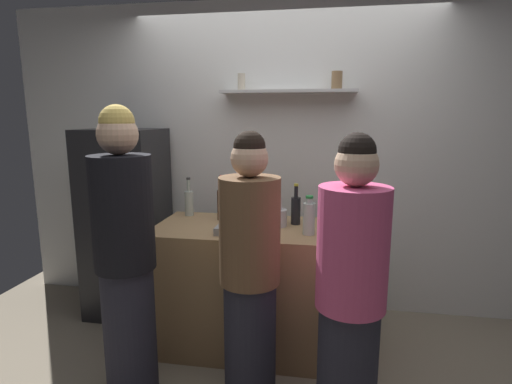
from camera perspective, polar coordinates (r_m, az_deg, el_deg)
The scene contains 12 objects.
back_wall_assembly at distance 3.48m, azimuth 3.90°, elevation 4.72°, with size 4.80×0.32×2.60m.
refrigerator at distance 3.56m, azimuth -17.89°, elevation -4.18°, with size 0.60×0.60×1.56m.
counter at distance 2.99m, azimuth 0.00°, elevation -13.28°, with size 1.43×0.70×0.90m, color #9E7A51.
baking_pan at distance 2.70m, azimuth -1.90°, elevation -5.23°, with size 0.34×0.24×0.05m, color gray.
utensil_holder at distance 2.84m, azimuth 3.20°, elevation -3.66°, with size 0.12×0.12×0.23m.
wine_bottle_dark_glass at distance 2.90m, azimuth 5.67°, elevation -2.45°, with size 0.07×0.07×0.30m.
wine_bottle_pale_glass at distance 3.18m, azimuth -9.49°, elevation -1.38°, with size 0.07×0.07×0.30m.
wine_bottle_amber_glass at distance 3.01m, azimuth -4.87°, elevation -1.63°, with size 0.07×0.07×0.34m.
water_bottle_plastic at distance 2.66m, azimuth 7.53°, elevation -3.60°, with size 0.08×0.08×0.26m.
person_blonde at distance 2.43m, azimuth -18.03°, elevation -9.15°, with size 0.34×0.34×1.73m.
person_brown_jacket at distance 2.30m, azimuth -0.88°, elevation -11.85°, with size 0.34×0.34×1.59m.
person_pink_top at distance 2.07m, azimuth 13.23°, elevation -14.73°, with size 0.34×0.34×1.60m.
Camera 1 is at (0.34, -2.20, 1.67)m, focal length 28.16 mm.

